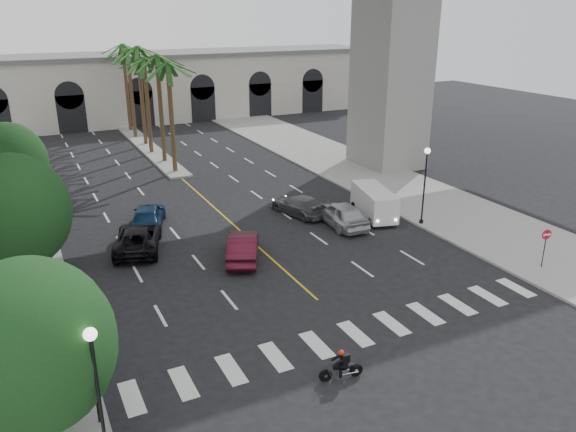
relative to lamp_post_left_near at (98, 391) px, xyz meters
The scene contains 28 objects.
ground 12.86m from the lamp_post_left_near, 23.68° to the left, with size 140.00×140.00×0.00m, color black.
sidewalk_right 33.27m from the lamp_post_left_near, 37.15° to the left, with size 8.00×100.00×0.15m, color gray.
median 44.59m from the lamp_post_left_near, 75.15° to the left, with size 2.00×24.00×0.20m, color gray.
pier_building 61.08m from the lamp_post_left_near, 79.24° to the left, with size 71.00×10.50×8.50m.
palm_a 35.40m from the lamp_post_left_near, 70.94° to the left, with size 3.20×3.20×10.30m.
palm_b 39.23m from the lamp_post_left_near, 72.73° to the left, with size 3.20×3.20×10.60m.
palm_c 42.88m from the lamp_post_left_near, 74.72° to the left, with size 3.20×3.20×10.10m.
palm_d 46.90m from the lamp_post_left_near, 75.60° to the left, with size 3.20×3.20×10.90m.
palm_e 50.64m from the lamp_post_left_near, 77.01° to the left, with size 3.20×3.20×10.40m.
palm_f 54.61m from the lamp_post_left_near, 77.65° to the left, with size 3.20×3.20×10.70m.
street_tree_near 2.68m from the lamp_post_left_near, 128.66° to the left, with size 5.20×5.20×6.89m.
street_tree_mid 15.12m from the lamp_post_left_near, 96.09° to the left, with size 5.44×5.44×7.21m.
street_tree_far 27.06m from the lamp_post_left_near, 93.39° to the left, with size 5.04×5.04×6.68m.
lamp_post_left_near is the anchor object (origin of this frame).
lamp_post_left_far 21.00m from the lamp_post_left_near, 90.00° to the left, with size 0.40×0.40×5.35m.
lamp_post_right 26.25m from the lamp_post_left_near, 29.69° to the left, with size 0.40×0.40×5.35m.
traffic_signal_near 2.60m from the lamp_post_left_near, 87.71° to the left, with size 0.25×0.18×3.65m.
traffic_signal_far 6.54m from the lamp_post_left_near, 89.12° to the left, with size 0.25×0.18×3.65m.
motorcycle_rider 9.57m from the lamp_post_left_near, ahead, with size 1.82×0.54×1.32m.
car_a 23.63m from the lamp_post_left_near, 40.60° to the left, with size 1.99×4.96×1.69m, color #ABABB0.
car_b 16.70m from the lamp_post_left_near, 53.18° to the left, with size 1.68×4.82×1.59m, color #470E1E.
car_c 18.14m from the lamp_post_left_near, 74.80° to the left, with size 2.53×5.50×1.53m, color black.
car_d 24.87m from the lamp_post_left_near, 48.60° to the left, with size 1.94×4.78×1.39m, color #56575B.
car_e 21.79m from the lamp_post_left_near, 73.52° to the left, with size 1.97×4.90×1.67m, color #10294B.
cargo_van 26.05m from the lamp_post_left_near, 37.04° to the left, with size 2.94×5.16×2.07m.
pedestrian_a 5.63m from the lamp_post_left_near, 104.38° to the left, with size 0.70×0.46×1.93m, color black.
pedestrian_b 8.08m from the lamp_post_left_near, 97.73° to the left, with size 0.86×0.67×1.76m, color black.
do_not_enter_sign 24.85m from the lamp_post_left_near, 10.41° to the left, with size 0.58×0.16×2.42m.
Camera 1 is at (-12.47, -19.77, 13.81)m, focal length 35.00 mm.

